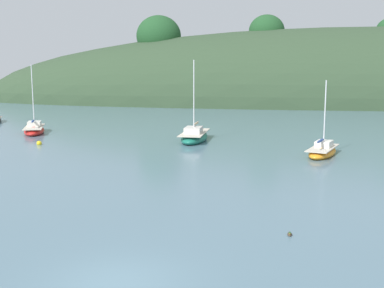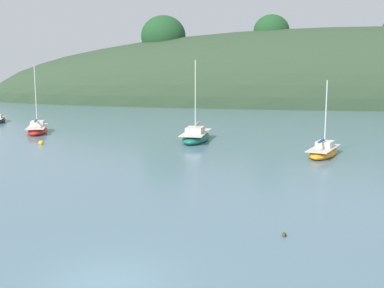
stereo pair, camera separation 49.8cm
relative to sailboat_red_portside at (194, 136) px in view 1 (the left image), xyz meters
name	(u,v)px [view 1 (the left image)]	position (x,y,z in m)	size (l,w,h in m)	color
ground_plane	(116,284)	(0.89, -29.36, -0.40)	(400.00, 400.00, 0.00)	slate
far_shoreline_hill	(360,102)	(25.74, 51.04, -0.32)	(150.00, 36.00, 30.51)	#2D422B
sailboat_red_portside	(194,136)	(0.00, 0.00, 0.00)	(2.56, 6.61, 7.50)	#196B56
sailboat_white_near	(323,151)	(10.50, -6.17, -0.07)	(3.43, 5.33, 5.85)	orange
sailboat_yellow_far	(34,130)	(-16.75, 3.18, -0.04)	(3.67, 5.92, 7.10)	red
mooring_buoy_inner	(39,143)	(-13.09, -3.82, -0.28)	(0.44, 0.44, 0.54)	yellow
duck_lone_right	(290,234)	(6.57, -24.35, -0.34)	(0.20, 0.43, 0.24)	#473828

